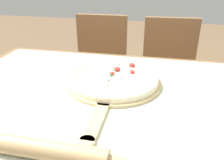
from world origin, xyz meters
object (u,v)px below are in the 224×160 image
pizza (114,78)px  rolling_pin (51,151)px  chair_left (100,67)px  chair_right (168,73)px  pizza_peel (112,84)px

pizza → rolling_pin: rolling_pin is taller
chair_left → chair_right: 0.51m
rolling_pin → chair_right: (0.33, 1.18, -0.27)m
pizza → chair_right: bearing=70.0°
pizza_peel → chair_right: 0.82m
chair_left → chair_right: (0.51, -0.00, 0.00)m
pizza_peel → pizza: (0.00, 0.02, 0.02)m
pizza_peel → chair_right: (0.26, 0.74, -0.25)m
pizza_peel → rolling_pin: bearing=-98.9°
pizza → chair_right: size_ratio=0.42×
chair_right → chair_left: bearing=176.7°
rolling_pin → chair_right: bearing=74.4°
pizza → rolling_pin: bearing=-98.5°
pizza_peel → rolling_pin: size_ratio=1.57×
chair_right → rolling_pin: bearing=-108.9°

